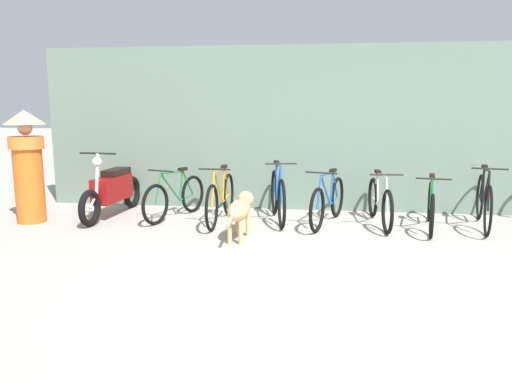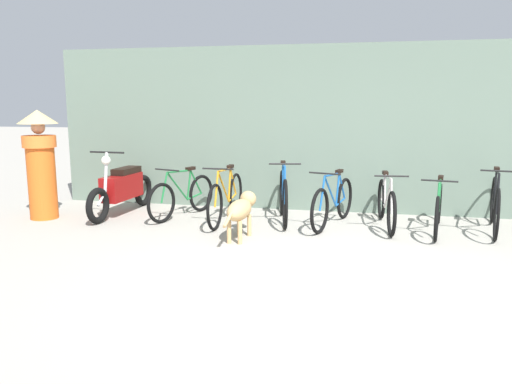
{
  "view_description": "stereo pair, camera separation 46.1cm",
  "coord_description": "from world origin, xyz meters",
  "px_view_note": "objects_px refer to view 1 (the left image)",
  "views": [
    {
      "loc": [
        -0.02,
        -4.89,
        1.76
      ],
      "look_at": [
        -0.89,
        1.36,
        0.65
      ],
      "focal_mm": 35.0,
      "sensor_mm": 36.0,
      "label": 1
    },
    {
      "loc": [
        0.43,
        -4.81,
        1.76
      ],
      "look_at": [
        -0.89,
        1.36,
        0.65
      ],
      "focal_mm": 35.0,
      "sensor_mm": 36.0,
      "label": 2
    }
  ],
  "objects_px": {
    "bicycle_1": "(221,199)",
    "bicycle_3": "(328,202)",
    "bicycle_0": "(175,197)",
    "stray_dog": "(240,209)",
    "motorcycle": "(112,190)",
    "bicycle_6": "(484,201)",
    "bicycle_5": "(431,206)",
    "bicycle_2": "(278,196)",
    "bicycle_4": "(380,202)",
    "person_in_robes": "(28,161)"
  },
  "relations": [
    {
      "from": "bicycle_3",
      "to": "person_in_robes",
      "type": "bearing_deg",
      "value": -67.74
    },
    {
      "from": "bicycle_1",
      "to": "bicycle_2",
      "type": "relative_size",
      "value": 1.06
    },
    {
      "from": "bicycle_1",
      "to": "bicycle_6",
      "type": "relative_size",
      "value": 1.0
    },
    {
      "from": "bicycle_2",
      "to": "bicycle_5",
      "type": "bearing_deg",
      "value": 73.1
    },
    {
      "from": "bicycle_0",
      "to": "person_in_robes",
      "type": "bearing_deg",
      "value": -56.51
    },
    {
      "from": "bicycle_4",
      "to": "person_in_robes",
      "type": "xyz_separation_m",
      "value": [
        -5.21,
        -0.55,
        0.59
      ]
    },
    {
      "from": "bicycle_0",
      "to": "person_in_robes",
      "type": "distance_m",
      "value": 2.24
    },
    {
      "from": "bicycle_2",
      "to": "stray_dog",
      "type": "xyz_separation_m",
      "value": [
        -0.4,
        -1.09,
        0.01
      ]
    },
    {
      "from": "bicycle_4",
      "to": "person_in_robes",
      "type": "height_order",
      "value": "person_in_robes"
    },
    {
      "from": "bicycle_5",
      "to": "stray_dog",
      "type": "relative_size",
      "value": 1.43
    },
    {
      "from": "bicycle_0",
      "to": "bicycle_4",
      "type": "bearing_deg",
      "value": 108.85
    },
    {
      "from": "bicycle_5",
      "to": "stray_dog",
      "type": "height_order",
      "value": "bicycle_5"
    },
    {
      "from": "bicycle_4",
      "to": "bicycle_3",
      "type": "bearing_deg",
      "value": -89.03
    },
    {
      "from": "bicycle_0",
      "to": "motorcycle",
      "type": "bearing_deg",
      "value": -70.95
    },
    {
      "from": "bicycle_6",
      "to": "stray_dog",
      "type": "height_order",
      "value": "bicycle_6"
    },
    {
      "from": "bicycle_3",
      "to": "bicycle_5",
      "type": "bearing_deg",
      "value": 103.32
    },
    {
      "from": "bicycle_1",
      "to": "bicycle_0",
      "type": "bearing_deg",
      "value": -100.96
    },
    {
      "from": "bicycle_1",
      "to": "motorcycle",
      "type": "relative_size",
      "value": 0.91
    },
    {
      "from": "person_in_robes",
      "to": "bicycle_4",
      "type": "bearing_deg",
      "value": -164.78
    },
    {
      "from": "bicycle_6",
      "to": "stray_dog",
      "type": "bearing_deg",
      "value": -61.5
    },
    {
      "from": "stray_dog",
      "to": "person_in_robes",
      "type": "height_order",
      "value": "person_in_robes"
    },
    {
      "from": "stray_dog",
      "to": "bicycle_2",
      "type": "bearing_deg",
      "value": -16.41
    },
    {
      "from": "bicycle_3",
      "to": "person_in_robes",
      "type": "distance_m",
      "value": 4.51
    },
    {
      "from": "bicycle_0",
      "to": "stray_dog",
      "type": "bearing_deg",
      "value": 67.96
    },
    {
      "from": "bicycle_2",
      "to": "bicycle_5",
      "type": "relative_size",
      "value": 0.99
    },
    {
      "from": "bicycle_3",
      "to": "bicycle_4",
      "type": "relative_size",
      "value": 0.97
    },
    {
      "from": "motorcycle",
      "to": "person_in_robes",
      "type": "bearing_deg",
      "value": -59.28
    },
    {
      "from": "bicycle_4",
      "to": "stray_dog",
      "type": "distance_m",
      "value": 2.18
    },
    {
      "from": "bicycle_3",
      "to": "stray_dog",
      "type": "height_order",
      "value": "bicycle_3"
    },
    {
      "from": "bicycle_2",
      "to": "bicycle_3",
      "type": "distance_m",
      "value": 0.77
    },
    {
      "from": "bicycle_6",
      "to": "bicycle_0",
      "type": "bearing_deg",
      "value": -78.76
    },
    {
      "from": "bicycle_0",
      "to": "bicycle_4",
      "type": "xyz_separation_m",
      "value": [
        3.12,
        0.01,
        0.01
      ]
    },
    {
      "from": "bicycle_0",
      "to": "person_in_robes",
      "type": "height_order",
      "value": "person_in_robes"
    },
    {
      "from": "bicycle_4",
      "to": "stray_dog",
      "type": "relative_size",
      "value": 1.45
    },
    {
      "from": "bicycle_4",
      "to": "motorcycle",
      "type": "height_order",
      "value": "motorcycle"
    },
    {
      "from": "bicycle_0",
      "to": "bicycle_6",
      "type": "distance_m",
      "value": 4.59
    },
    {
      "from": "stray_dog",
      "to": "bicycle_5",
      "type": "bearing_deg",
      "value": -67.57
    },
    {
      "from": "motorcycle",
      "to": "bicycle_5",
      "type": "bearing_deg",
      "value": 91.84
    },
    {
      "from": "bicycle_4",
      "to": "bicycle_6",
      "type": "xyz_separation_m",
      "value": [
        1.47,
        0.03,
        0.05
      ]
    },
    {
      "from": "bicycle_2",
      "to": "motorcycle",
      "type": "distance_m",
      "value": 2.63
    },
    {
      "from": "stray_dog",
      "to": "bicycle_0",
      "type": "bearing_deg",
      "value": 52.73
    },
    {
      "from": "bicycle_5",
      "to": "stray_dog",
      "type": "distance_m",
      "value": 2.76
    },
    {
      "from": "stray_dog",
      "to": "bicycle_4",
      "type": "bearing_deg",
      "value": -57.73
    },
    {
      "from": "bicycle_1",
      "to": "bicycle_3",
      "type": "bearing_deg",
      "value": 94.29
    },
    {
      "from": "motorcycle",
      "to": "bicycle_6",
      "type": "bearing_deg",
      "value": 93.99
    },
    {
      "from": "bicycle_0",
      "to": "motorcycle",
      "type": "xyz_separation_m",
      "value": [
        -1.03,
        -0.01,
        0.09
      ]
    },
    {
      "from": "motorcycle",
      "to": "stray_dog",
      "type": "bearing_deg",
      "value": 68.66
    },
    {
      "from": "bicycle_1",
      "to": "motorcycle",
      "type": "height_order",
      "value": "motorcycle"
    },
    {
      "from": "bicycle_0",
      "to": "bicycle_3",
      "type": "xyz_separation_m",
      "value": [
        2.36,
        -0.08,
        0.01
      ]
    },
    {
      "from": "bicycle_2",
      "to": "stray_dog",
      "type": "relative_size",
      "value": 1.42
    }
  ]
}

